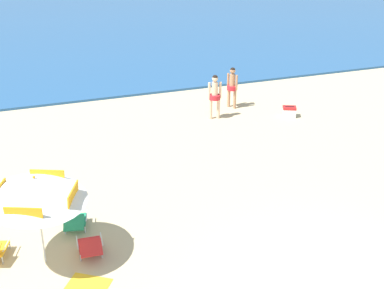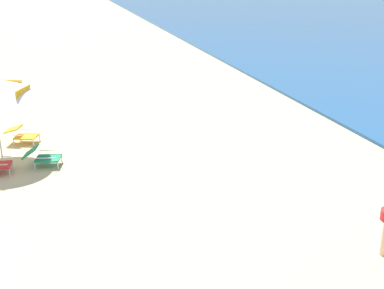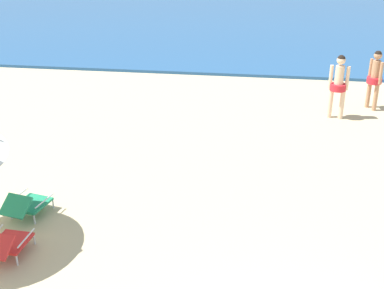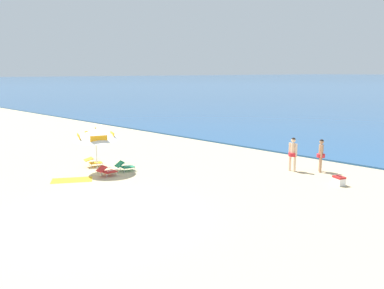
% 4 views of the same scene
% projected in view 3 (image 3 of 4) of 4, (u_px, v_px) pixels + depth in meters
% --- Properties ---
extents(lounge_chair_beside_umbrella, '(0.71, 0.99, 0.53)m').
position_uv_depth(lounge_chair_beside_umbrella, '(26.00, 205.00, 9.24)').
color(lounge_chair_beside_umbrella, '#1E7F56').
rests_on(lounge_chair_beside_umbrella, ground).
extents(lounge_chair_facing_sea, '(0.62, 0.93, 0.52)m').
position_uv_depth(lounge_chair_facing_sea, '(6.00, 244.00, 8.15)').
color(lounge_chair_facing_sea, red).
rests_on(lounge_chair_facing_sea, ground).
extents(person_standing_near_shore, '(0.50, 0.42, 1.70)m').
position_uv_depth(person_standing_near_shore, '(339.00, 82.00, 13.42)').
color(person_standing_near_shore, beige).
rests_on(person_standing_near_shore, ground).
extents(person_standing_beside, '(0.40, 0.43, 1.63)m').
position_uv_depth(person_standing_beside, '(375.00, 76.00, 14.07)').
color(person_standing_beside, tan).
rests_on(person_standing_beside, ground).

